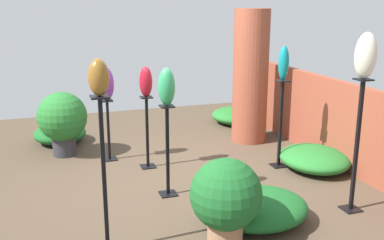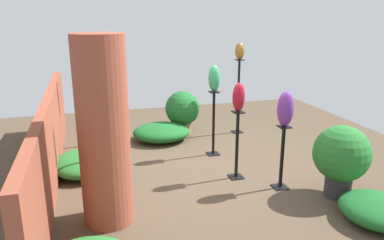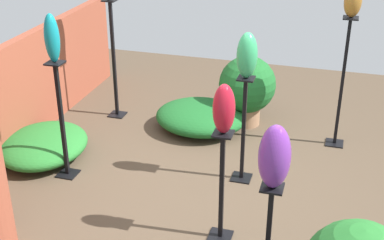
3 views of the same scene
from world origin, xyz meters
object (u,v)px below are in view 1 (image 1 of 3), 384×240
at_px(pedestal_violet, 109,133).
at_px(art_vase_teal, 284,63).
at_px(art_vase_bronze, 99,77).
at_px(potted_plant_mid_right, 226,197).
at_px(pedestal_ruby, 147,136).
at_px(art_vase_jade, 167,87).
at_px(brick_pillar, 250,77).
at_px(pedestal_teal, 280,128).
at_px(art_vase_ruby, 146,82).
at_px(pedestal_jade, 168,155).
at_px(art_vase_violet, 106,84).
at_px(art_vase_ivory, 366,56).
at_px(pedestal_bronze, 104,182).
at_px(potted_plant_back_center, 62,119).
at_px(pedestal_ivory, 356,151).

bearing_deg(pedestal_violet, art_vase_teal, 65.08).
bearing_deg(art_vase_bronze, potted_plant_mid_right, 77.60).
height_order(pedestal_ruby, art_vase_jade, art_vase_jade).
relative_size(pedestal_ruby, art_vase_bronze, 3.15).
bearing_deg(brick_pillar, pedestal_teal, -5.86).
height_order(brick_pillar, art_vase_ruby, brick_pillar).
relative_size(pedestal_violet, pedestal_jade, 0.81).
relative_size(art_vase_violet, art_vase_ivory, 0.99).
bearing_deg(pedestal_bronze, art_vase_jade, 139.82).
xyz_separation_m(pedestal_violet, art_vase_violet, (0.00, 0.00, 0.74)).
distance_m(brick_pillar, pedestal_ruby, 2.12).
bearing_deg(pedestal_violet, pedestal_ruby, 44.10).
bearing_deg(pedestal_teal, brick_pillar, 174.14).
distance_m(art_vase_ruby, potted_plant_back_center, 1.57).
distance_m(art_vase_violet, art_vase_ruby, 0.68).
bearing_deg(pedestal_ivory, pedestal_jade, -119.73).
relative_size(pedestal_bronze, art_vase_ruby, 3.60).
height_order(pedestal_jade, pedestal_teal, pedestal_teal).
relative_size(art_vase_ivory, potted_plant_back_center, 0.49).
bearing_deg(art_vase_violet, potted_plant_back_center, -124.65).
bearing_deg(potted_plant_back_center, pedestal_jade, 30.14).
bearing_deg(potted_plant_mid_right, art_vase_teal, 138.15).
bearing_deg(pedestal_ivory, potted_plant_back_center, -135.08).
height_order(pedestal_ivory, art_vase_ivory, art_vase_ivory).
height_order(pedestal_violet, pedestal_bronze, pedestal_bronze).
relative_size(brick_pillar, pedestal_bronze, 1.45).
distance_m(pedestal_teal, pedestal_bronze, 3.03).
height_order(brick_pillar, potted_plant_back_center, brick_pillar).
bearing_deg(brick_pillar, art_vase_ivory, -0.80).
xyz_separation_m(art_vase_ruby, art_vase_bronze, (2.04, -0.86, 0.43)).
relative_size(pedestal_violet, potted_plant_mid_right, 1.04).
distance_m(pedestal_violet, potted_plant_back_center, 0.77).
height_order(pedestal_teal, pedestal_bronze, pedestal_bronze).
height_order(art_vase_violet, art_vase_ivory, art_vase_ivory).
distance_m(pedestal_teal, pedestal_ruby, 1.86).
relative_size(pedestal_jade, pedestal_ruby, 1.09).
bearing_deg(pedestal_teal, pedestal_ruby, -107.46).
xyz_separation_m(art_vase_violet, potted_plant_back_center, (-0.43, -0.62, -0.57)).
relative_size(art_vase_violet, art_vase_jade, 1.09).
distance_m(brick_pillar, art_vase_teal, 1.32).
bearing_deg(art_vase_jade, art_vase_ivory, 60.27).
relative_size(brick_pillar, pedestal_jade, 1.95).
bearing_deg(pedestal_ruby, art_vase_bronze, -22.97).
xyz_separation_m(brick_pillar, art_vase_bronze, (2.74, -2.77, 0.57)).
height_order(pedestal_bronze, potted_plant_back_center, pedestal_bronze).
bearing_deg(art_vase_ruby, art_vase_jade, 1.04).
bearing_deg(pedestal_teal, art_vase_jade, -76.03).
height_order(pedestal_ruby, art_vase_teal, art_vase_teal).
bearing_deg(pedestal_teal, art_vase_violet, -114.92).
height_order(pedestal_bronze, art_vase_ruby, pedestal_bronze).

